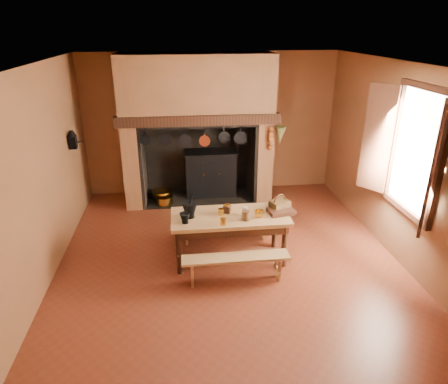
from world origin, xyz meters
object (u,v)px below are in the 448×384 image
at_px(bench_front, 236,263).
at_px(mixing_bowl, 278,206).
at_px(iron_range, 211,172).
at_px(wicker_basket, 280,205).
at_px(work_table, 230,222).
at_px(coffee_grinder, 227,208).

bearing_deg(bench_front, mixing_bowl, 44.96).
height_order(iron_range, wicker_basket, iron_range).
height_order(work_table, bench_front, work_table).
distance_m(work_table, mixing_bowl, 0.77).
bearing_deg(coffee_grinder, wicker_basket, 15.25).
distance_m(mixing_bowl, wicker_basket, 0.09).
bearing_deg(iron_range, bench_front, -88.93).
relative_size(work_table, bench_front, 1.17).
distance_m(coffee_grinder, mixing_bowl, 0.78).
relative_size(work_table, mixing_bowl, 5.79).
bearing_deg(mixing_bowl, work_table, -168.39).
bearing_deg(work_table, mixing_bowl, 11.61).
distance_m(work_table, bench_front, 0.67).
bearing_deg(bench_front, wicker_basket, 41.74).
height_order(work_table, coffee_grinder, coffee_grinder).
relative_size(work_table, wicker_basket, 5.23).
distance_m(iron_range, work_table, 2.49).
distance_m(iron_range, bench_front, 3.08).
bearing_deg(iron_range, wicker_basket, -71.66).
height_order(iron_range, mixing_bowl, iron_range).
relative_size(coffee_grinder, wicker_basket, 0.51).
distance_m(coffee_grinder, wicker_basket, 0.78).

